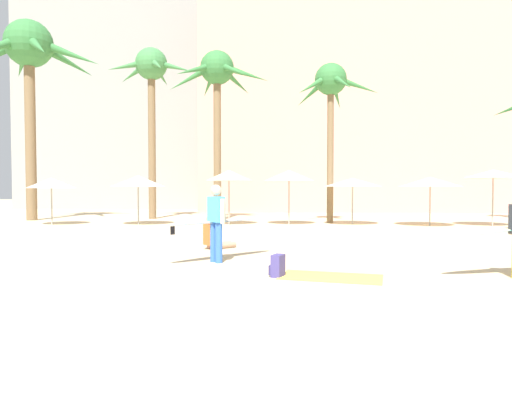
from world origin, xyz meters
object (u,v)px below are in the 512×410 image
at_px(cafe_umbrella_0, 289,176).
at_px(cafe_umbrella_2, 51,183).
at_px(person_mid_center, 217,220).
at_px(cafe_umbrella_5, 493,174).
at_px(backpack, 277,266).
at_px(palm_tree_right, 331,90).
at_px(beach_towel, 331,277).
at_px(cafe_umbrella_3, 430,182).
at_px(palm_tree_far_right, 217,81).
at_px(palm_tree_far_left, 29,57).
at_px(cafe_umbrella_4, 229,175).
at_px(cafe_umbrella_6, 353,182).
at_px(palm_tree_left, 151,78).
at_px(person_near_right, 215,237).
at_px(cafe_umbrella_1, 138,181).

distance_m(cafe_umbrella_0, cafe_umbrella_2, 10.77).
relative_size(cafe_umbrella_2, person_mid_center, 0.89).
relative_size(cafe_umbrella_2, cafe_umbrella_5, 0.85).
bearing_deg(cafe_umbrella_2, backpack, -49.09).
height_order(cafe_umbrella_0, person_mid_center, cafe_umbrella_0).
relative_size(palm_tree_right, beach_towel, 4.04).
bearing_deg(palm_tree_right, cafe_umbrella_3, -20.50).
xyz_separation_m(palm_tree_far_right, cafe_umbrella_0, (3.60, -2.59, -4.93)).
bearing_deg(palm_tree_far_left, cafe_umbrella_4, -13.45).
distance_m(cafe_umbrella_3, cafe_umbrella_6, 3.33).
xyz_separation_m(cafe_umbrella_3, beach_towel, (-5.71, -11.81, -1.93)).
distance_m(cafe_umbrella_2, cafe_umbrella_6, 13.67).
height_order(palm_tree_far_right, person_mid_center, palm_tree_far_right).
height_order(palm_tree_left, person_mid_center, palm_tree_left).
xyz_separation_m(cafe_umbrella_4, person_mid_center, (0.80, -10.39, -1.30)).
height_order(palm_tree_far_right, cafe_umbrella_4, palm_tree_far_right).
relative_size(cafe_umbrella_3, person_near_right, 2.82).
relative_size(cafe_umbrella_6, beach_towel, 1.40).
xyz_separation_m(cafe_umbrella_3, person_mid_center, (-8.07, -10.07, -1.01)).
distance_m(cafe_umbrella_1, cafe_umbrella_6, 9.76).
relative_size(palm_tree_far_left, palm_tree_left, 1.12).
distance_m(palm_tree_far_left, palm_tree_far_right, 9.72).
height_order(cafe_umbrella_0, person_near_right, cafe_umbrella_0).
height_order(palm_tree_left, cafe_umbrella_1, palm_tree_left).
relative_size(cafe_umbrella_1, cafe_umbrella_2, 1.13).
bearing_deg(cafe_umbrella_3, cafe_umbrella_6, 167.90).
distance_m(palm_tree_right, cafe_umbrella_6, 4.52).
height_order(palm_tree_far_left, cafe_umbrella_1, palm_tree_far_left).
height_order(cafe_umbrella_5, person_mid_center, cafe_umbrella_5).
xyz_separation_m(cafe_umbrella_4, cafe_umbrella_6, (5.61, 0.38, -0.31)).
distance_m(palm_tree_far_right, cafe_umbrella_5, 13.73).
xyz_separation_m(cafe_umbrella_5, backpack, (-9.42, -11.84, -2.08)).
height_order(cafe_umbrella_1, person_near_right, cafe_umbrella_1).
distance_m(palm_tree_left, person_near_right, 15.00).
relative_size(cafe_umbrella_2, cafe_umbrella_6, 0.82).
relative_size(cafe_umbrella_2, backpack, 5.09).
relative_size(cafe_umbrella_5, cafe_umbrella_6, 0.96).
xyz_separation_m(cafe_umbrella_0, cafe_umbrella_5, (8.86, -0.51, 0.05)).
distance_m(cafe_umbrella_0, cafe_umbrella_4, 2.73).
height_order(palm_tree_right, person_near_right, palm_tree_right).
xyz_separation_m(cafe_umbrella_4, person_near_right, (0.46, -8.24, -1.90)).
xyz_separation_m(palm_tree_right, palm_tree_far_right, (-5.59, 1.60, 0.89)).
bearing_deg(cafe_umbrella_1, palm_tree_left, 96.41).
distance_m(palm_tree_right, cafe_umbrella_2, 13.57).
relative_size(palm_tree_left, beach_towel, 4.92).
relative_size(palm_tree_far_right, cafe_umbrella_5, 3.45).
bearing_deg(cafe_umbrella_3, palm_tree_left, 162.64).
relative_size(palm_tree_far_right, person_mid_center, 3.59).
distance_m(cafe_umbrella_0, cafe_umbrella_3, 6.18).
bearing_deg(cafe_umbrella_5, cafe_umbrella_2, -179.76).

